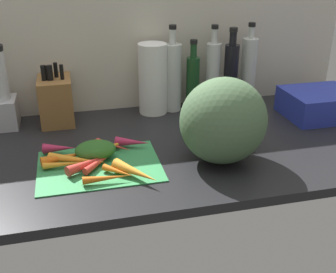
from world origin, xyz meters
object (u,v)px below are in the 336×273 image
at_px(carrot_8, 89,163).
at_px(paper_towel_roll, 153,79).
at_px(bottle_2, 213,75).
at_px(knife_block, 56,100).
at_px(bottle_1, 193,81).
at_px(carrot_9, 64,164).
at_px(bottle_3, 231,75).
at_px(carrot_1, 113,145).
at_px(carrot_3, 106,178).
at_px(carrot_4, 101,160).
at_px(dish_rack, 319,104).
at_px(winter_squash, 223,121).
at_px(carrot_11, 77,160).
at_px(carrot_0, 59,148).
at_px(carrot_6, 111,147).
at_px(carrot_2, 67,157).
at_px(bottle_4, 248,71).
at_px(carrot_7, 132,142).
at_px(carrot_10, 119,172).
at_px(carrot_5, 135,172).
at_px(cutting_board, 99,165).
at_px(bottle_0, 172,76).

relative_size(carrot_8, paper_towel_roll, 0.53).
relative_size(paper_towel_roll, bottle_2, 0.82).
distance_m(knife_block, bottle_1, 0.54).
height_order(carrot_9, bottle_2, bottle_2).
bearing_deg(bottle_3, paper_towel_roll, 176.17).
relative_size(carrot_1, carrot_3, 1.04).
distance_m(carrot_4, knife_block, 0.42).
relative_size(paper_towel_roll, dish_rack, 1.04).
xyz_separation_m(carrot_3, bottle_1, (0.41, 0.52, 0.10)).
bearing_deg(bottle_2, winter_squash, -105.37).
bearing_deg(carrot_11, carrot_0, 119.36).
relative_size(carrot_0, carrot_8, 0.69).
distance_m(carrot_8, carrot_11, 0.05).
distance_m(carrot_9, bottle_1, 0.67).
height_order(carrot_3, bottle_2, bottle_2).
bearing_deg(bottle_2, carrot_1, -145.49).
relative_size(carrot_1, carrot_4, 0.86).
bearing_deg(carrot_6, carrot_1, 62.07).
xyz_separation_m(carrot_4, carrot_9, (-0.11, 0.00, -0.00)).
relative_size(carrot_1, carrot_6, 0.94).
bearing_deg(dish_rack, carrot_2, -170.06).
relative_size(bottle_1, bottle_3, 0.87).
xyz_separation_m(carrot_2, bottle_1, (0.52, 0.37, 0.10)).
distance_m(carrot_3, carrot_9, 0.16).
bearing_deg(carrot_6, bottle_4, 28.35).
relative_size(carrot_7, bottle_2, 0.33).
distance_m(carrot_6, carrot_8, 0.13).
relative_size(carrot_10, winter_squash, 0.40).
bearing_deg(carrot_6, paper_towel_roll, 57.64).
distance_m(carrot_9, carrot_11, 0.04).
distance_m(carrot_9, bottle_2, 0.74).
xyz_separation_m(carrot_5, knife_block, (-0.22, 0.50, 0.06)).
bearing_deg(carrot_6, carrot_2, -164.77).
height_order(carrot_7, knife_block, knife_block).
bearing_deg(knife_block, carrot_8, -77.96).
bearing_deg(cutting_board, carrot_5, -47.87).
bearing_deg(carrot_5, knife_block, 113.22).
bearing_deg(bottle_0, carrot_10, -120.04).
distance_m(carrot_6, bottle_2, 0.57).
bearing_deg(bottle_2, carrot_8, -141.78).
distance_m(carrot_5, winter_squash, 0.31).
distance_m(knife_block, bottle_2, 0.63).
relative_size(carrot_4, carrot_6, 1.10).
bearing_deg(dish_rack, carrot_9, -168.07).
xyz_separation_m(carrot_9, bottle_3, (0.68, 0.39, 0.12)).
bearing_deg(dish_rack, bottle_4, 138.17).
bearing_deg(carrot_5, bottle_0, 65.21).
distance_m(carrot_6, bottle_4, 0.71).
relative_size(bottle_3, bottle_4, 0.97).
relative_size(cutting_board, carrot_11, 2.07).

